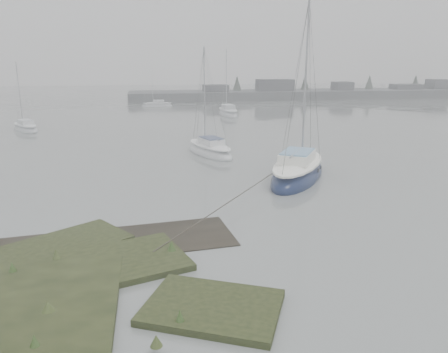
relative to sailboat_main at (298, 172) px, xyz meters
The scene contains 7 objects.
ground 19.39m from the sailboat_main, 111.67° to the left, with size 160.00×160.00×0.00m, color slate.
far_shoreline 53.65m from the sailboat_main, 68.47° to the left, with size 60.00×8.00×4.15m.
sailboat_main is the anchor object (origin of this frame).
sailboat_white 8.21m from the sailboat_main, 118.93° to the left, with size 3.61×5.89×7.90m.
sailboat_far_a 28.41m from the sailboat_main, 133.46° to the left, with size 3.81×4.92×6.77m.
sailboat_far_b 29.01m from the sailboat_main, 87.47° to the left, with size 2.30×5.98×8.27m.
sailboat_far_c 40.83m from the sailboat_main, 99.64° to the left, with size 4.43×1.80×6.10m.
Camera 1 is at (-0.94, -10.65, 6.43)m, focal length 35.00 mm.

